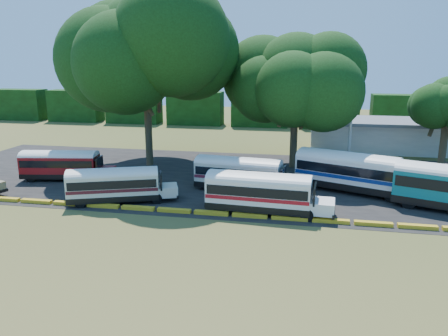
% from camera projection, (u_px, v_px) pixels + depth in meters
% --- Properties ---
extents(ground, '(160.00, 160.00, 0.00)m').
position_uv_depth(ground, '(189.00, 218.00, 33.08)').
color(ground, '#344517').
rests_on(ground, ground).
extents(asphalt_strip, '(64.00, 24.00, 0.02)m').
position_uv_depth(asphalt_strip, '(230.00, 178.00, 44.33)').
color(asphalt_strip, black).
rests_on(asphalt_strip, ground).
extents(curb, '(53.70, 0.45, 0.30)m').
position_uv_depth(curb, '(193.00, 212.00, 34.00)').
color(curb, gold).
rests_on(curb, ground).
extents(terminal_building, '(19.00, 9.00, 4.00)m').
position_uv_depth(terminal_building, '(380.00, 134.00, 57.84)').
color(terminal_building, silver).
rests_on(terminal_building, ground).
extents(treeline_backdrop, '(130.00, 4.00, 6.00)m').
position_uv_depth(treeline_backdrop, '(260.00, 110.00, 78.09)').
color(treeline_backdrop, black).
rests_on(treeline_backdrop, ground).
extents(bus_red, '(9.32, 3.71, 2.98)m').
position_uv_depth(bus_red, '(62.00, 163.00, 43.18)').
color(bus_red, black).
rests_on(bus_red, ground).
extents(bus_cream_west, '(9.24, 5.28, 2.97)m').
position_uv_depth(bus_cream_west, '(116.00, 183.00, 36.30)').
color(bus_cream_west, black).
rests_on(bus_cream_west, ground).
extents(bus_cream_east, '(9.74, 3.53, 3.13)m').
position_uv_depth(bus_cream_east, '(240.00, 172.00, 39.55)').
color(bus_cream_east, black).
rests_on(bus_cream_east, ground).
extents(bus_white_red, '(9.99, 3.04, 3.24)m').
position_uv_depth(bus_white_red, '(261.00, 190.00, 33.76)').
color(bus_white_red, black).
rests_on(bus_white_red, ground).
extents(bus_white_blue, '(11.22, 6.70, 3.63)m').
position_uv_depth(bus_white_blue, '(350.00, 170.00, 39.27)').
color(bus_white_blue, black).
rests_on(bus_white_blue, ground).
extents(tree_west, '(15.12, 15.12, 18.47)m').
position_uv_depth(tree_west, '(145.00, 48.00, 46.57)').
color(tree_west, '#3B301D').
rests_on(tree_west, ground).
extents(tree_center, '(12.28, 12.28, 14.52)m').
position_uv_depth(tree_center, '(296.00, 76.00, 46.40)').
color(tree_center, '#3B301D').
rests_on(tree_center, ground).
extents(utility_pole, '(1.60, 0.30, 7.81)m').
position_uv_depth(utility_pole, '(349.00, 139.00, 43.43)').
color(utility_pole, gray).
rests_on(utility_pole, ground).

